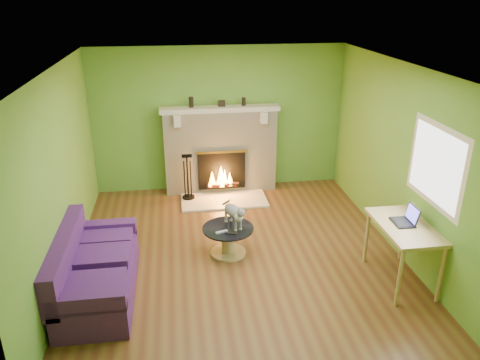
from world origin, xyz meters
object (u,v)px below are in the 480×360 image
at_px(sofa, 94,271).
at_px(desk, 405,232).
at_px(coffee_table, 228,239).
at_px(cat, 233,214).

bearing_deg(sofa, desk, -3.93).
bearing_deg(coffee_table, desk, -24.89).
bearing_deg(cat, sofa, -176.63).
height_order(coffee_table, cat, cat).
xyz_separation_m(sofa, cat, (1.80, 0.76, 0.28)).
bearing_deg(cat, desk, -46.31).
relative_size(coffee_table, desk, 0.66).
bearing_deg(sofa, coffee_table, 22.32).
height_order(sofa, desk, sofa).
xyz_separation_m(coffee_table, cat, (0.08, 0.05, 0.36)).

